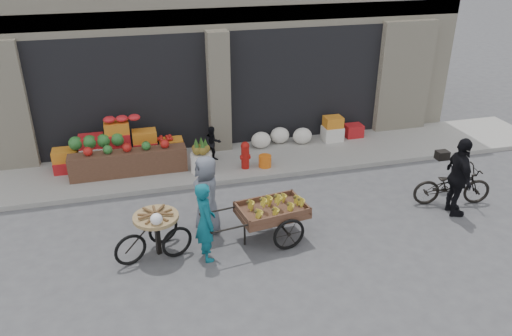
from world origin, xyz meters
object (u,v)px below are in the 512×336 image
object	(u,v)px
orange_bucket	(265,161)
cyclist	(459,177)
pineapple_bin	(201,163)
fire_hydrant	(245,154)
tricycle_cart	(156,228)
vendor_grey	(207,195)
seated_person	(213,144)
vendor_woman	(205,222)
bicycle	(452,185)
banana_cart	(270,209)

from	to	relation	value
orange_bucket	cyclist	world-z (taller)	cyclist
cyclist	pineapple_bin	bearing A→B (deg)	69.42
pineapple_bin	cyclist	world-z (taller)	cyclist
fire_hydrant	tricycle_cart	world-z (taller)	tricycle_cart
fire_hydrant	cyclist	bearing A→B (deg)	-38.93
tricycle_cart	vendor_grey	distance (m)	1.23
seated_person	vendor_woman	world-z (taller)	vendor_woman
seated_person	vendor_woman	bearing A→B (deg)	-112.11
pineapple_bin	fire_hydrant	distance (m)	1.11
vendor_grey	bicycle	distance (m)	5.44
pineapple_bin	banana_cart	world-z (taller)	banana_cart
vendor_grey	bicycle	bearing A→B (deg)	83.12
banana_cart	vendor_grey	xyz separation A→B (m)	(-1.12, 0.65, 0.14)
seated_person	bicycle	distance (m)	5.82
cyclist	fire_hydrant	bearing A→B (deg)	63.05
pineapple_bin	banana_cart	xyz separation A→B (m)	(0.85, -3.09, 0.30)
banana_cart	orange_bucket	bearing A→B (deg)	67.63
banana_cart	vendor_woman	distance (m)	1.34
tricycle_cart	cyclist	xyz separation A→B (m)	(6.27, -0.12, 0.31)
vendor_woman	tricycle_cart	xyz separation A→B (m)	(-0.87, 0.34, -0.21)
pineapple_bin	seated_person	distance (m)	0.75
pineapple_bin	cyclist	xyz separation A→B (m)	(4.95, -3.16, 0.50)
tricycle_cart	banana_cart	bearing A→B (deg)	-23.13
vendor_woman	vendor_grey	world-z (taller)	vendor_grey
pineapple_bin	seated_person	bearing A→B (deg)	56.31
pineapple_bin	fire_hydrant	world-z (taller)	fire_hydrant
orange_bucket	tricycle_cart	distance (m)	4.15
seated_person	vendor_grey	size ratio (longest dim) A/B	0.57
banana_cart	vendor_woman	size ratio (longest dim) A/B	1.49
bicycle	fire_hydrant	bearing A→B (deg)	68.19
seated_person	cyclist	world-z (taller)	cyclist
vendor_woman	vendor_grey	distance (m)	0.95
vendor_grey	bicycle	world-z (taller)	vendor_grey
banana_cart	cyclist	size ratio (longest dim) A/B	1.33
fire_hydrant	banana_cart	distance (m)	3.06
pineapple_bin	vendor_grey	distance (m)	2.50
pineapple_bin	vendor_woman	size ratio (longest dim) A/B	0.33
pineapple_bin	tricycle_cart	world-z (taller)	tricycle_cart
orange_bucket	vendor_woman	bearing A→B (deg)	-122.06
banana_cart	vendor_grey	size ratio (longest dim) A/B	1.42
vendor_woman	seated_person	bearing A→B (deg)	-20.17
cyclist	vendor_grey	bearing A→B (deg)	94.16
fire_hydrant	tricycle_cart	xyz separation A→B (m)	(-2.42, -2.99, 0.06)
vendor_woman	bicycle	bearing A→B (deg)	-91.78
vendor_grey	cyclist	bearing A→B (deg)	78.64
vendor_woman	pineapple_bin	bearing A→B (deg)	-15.71
banana_cart	vendor_woman	bearing A→B (deg)	-175.84
fire_hydrant	vendor_woman	world-z (taller)	vendor_woman
seated_person	vendor_grey	distance (m)	3.13
vendor_woman	vendor_grey	xyz separation A→B (m)	(0.19, 0.93, 0.04)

